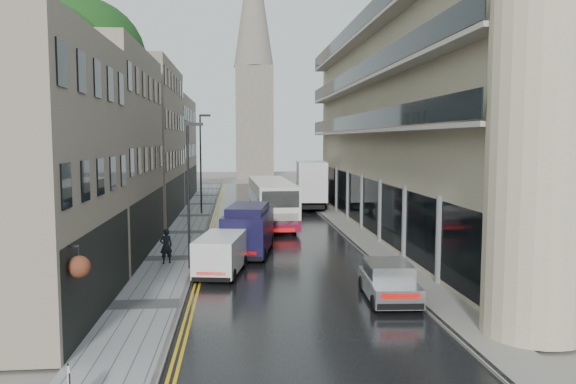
{
  "coord_description": "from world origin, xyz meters",
  "views": [
    {
      "loc": [
        -2.39,
        -10.22,
        6.33
      ],
      "look_at": [
        0.19,
        18.0,
        3.66
      ],
      "focal_mm": 35.0,
      "sensor_mm": 36.0,
      "label": 1
    }
  ],
  "objects": [
    {
      "name": "road",
      "position": [
        0.0,
        27.5,
        0.01
      ],
      "size": [
        9.0,
        85.0,
        0.02
      ],
      "primitive_type": "cube",
      "color": "black",
      "rests_on": "ground"
    },
    {
      "name": "left_sidewalk",
      "position": [
        -5.85,
        27.5,
        0.06
      ],
      "size": [
        2.7,
        85.0,
        0.12
      ],
      "primitive_type": "cube",
      "color": "gray",
      "rests_on": "ground"
    },
    {
      "name": "right_sidewalk",
      "position": [
        5.4,
        27.5,
        0.06
      ],
      "size": [
        1.8,
        85.0,
        0.12
      ],
      "primitive_type": "cube",
      "color": "slate",
      "rests_on": "ground"
    },
    {
      "name": "old_shop_row",
      "position": [
        -9.45,
        30.0,
        6.0
      ],
      "size": [
        4.5,
        56.0,
        12.0
      ],
      "primitive_type": null,
      "color": "gray",
      "rests_on": "ground"
    },
    {
      "name": "modern_block",
      "position": [
        10.3,
        26.0,
        7.0
      ],
      "size": [
        8.0,
        40.0,
        14.0
      ],
      "primitive_type": null,
      "color": "tan",
      "rests_on": "ground"
    },
    {
      "name": "church_spire",
      "position": [
        0.5,
        82.0,
        20.0
      ],
      "size": [
        6.4,
        6.4,
        40.0
      ],
      "primitive_type": null,
      "color": "gray",
      "rests_on": "ground"
    },
    {
      "name": "tree_near",
      "position": [
        -12.5,
        20.0,
        6.95
      ],
      "size": [
        10.56,
        10.56,
        13.89
      ],
      "primitive_type": null,
      "color": "black",
      "rests_on": "ground"
    },
    {
      "name": "tree_far",
      "position": [
        -12.2,
        33.0,
        6.23
      ],
      "size": [
        9.24,
        9.24,
        12.46
      ],
      "primitive_type": null,
      "color": "black",
      "rests_on": "ground"
    },
    {
      "name": "cream_bus",
      "position": [
        -0.93,
        28.02,
        1.64
      ],
      "size": [
        3.13,
        11.95,
        3.23
      ],
      "primitive_type": null,
      "rotation": [
        0.0,
        0.0,
        0.04
      ],
      "color": "white",
      "rests_on": "road"
    },
    {
      "name": "white_lorry",
      "position": [
        3.07,
        38.68,
        2.19
      ],
      "size": [
        3.07,
        8.42,
        4.34
      ],
      "primitive_type": null,
      "rotation": [
        0.0,
        0.0,
        -0.07
      ],
      "color": "silver",
      "rests_on": "road"
    },
    {
      "name": "silver_hatchback",
      "position": [
        2.63,
        9.58,
        0.79
      ],
      "size": [
        2.04,
        4.2,
        1.54
      ],
      "primitive_type": null,
      "rotation": [
        0.0,
        0.0,
        -0.06
      ],
      "color": "#ACACB1",
      "rests_on": "road"
    },
    {
      "name": "white_van",
      "position": [
        -4.25,
        14.45,
        0.97
      ],
      "size": [
        2.51,
        4.47,
        1.91
      ],
      "primitive_type": null,
      "rotation": [
        0.0,
        0.0,
        -0.17
      ],
      "color": "silver",
      "rests_on": "road"
    },
    {
      "name": "navy_van",
      "position": [
        -3.09,
        18.63,
        1.44
      ],
      "size": [
        3.09,
        5.87,
        2.85
      ],
      "primitive_type": null,
      "rotation": [
        0.0,
        0.0,
        -0.16
      ],
      "color": "black",
      "rests_on": "road"
    },
    {
      "name": "pedestrian",
      "position": [
        -5.95,
        17.93,
        1.0
      ],
      "size": [
        0.76,
        0.64,
        1.75
      ],
      "primitive_type": "imported",
      "rotation": [
        0.0,
        0.0,
        3.56
      ],
      "color": "black",
      "rests_on": "left_sidewalk"
    },
    {
      "name": "lamp_post_near",
      "position": [
        -4.7,
        16.71,
        3.6
      ],
      "size": [
        0.79,
        0.21,
        6.96
      ],
      "primitive_type": null,
      "rotation": [
        0.0,
        0.0,
        -0.04
      ],
      "color": "black",
      "rests_on": "left_sidewalk"
    },
    {
      "name": "lamp_post_far",
      "position": [
        -5.39,
        37.18,
        4.24
      ],
      "size": [
        0.95,
        0.37,
        8.24
      ],
      "primitive_type": null,
      "rotation": [
        0.0,
        0.0,
        0.18
      ],
      "color": "black",
      "rests_on": "left_sidewalk"
    }
  ]
}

